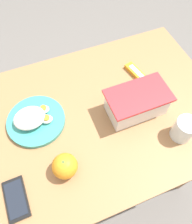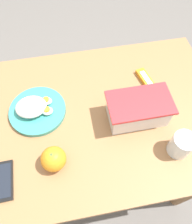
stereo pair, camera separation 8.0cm
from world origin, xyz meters
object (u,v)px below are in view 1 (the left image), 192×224
at_px(food_container, 136,104).
at_px(cell_phone, 16,199).
at_px(candy_bar, 136,73).
at_px(drinking_glass, 184,129).
at_px(orange_fruit, 65,166).
at_px(rice_plate, 34,119).

distance_m(food_container, cell_phone, 0.51).
distance_m(candy_bar, drinking_glass, 0.31).
xyz_separation_m(food_container, cell_phone, (0.49, 0.15, -0.04)).
distance_m(orange_fruit, candy_bar, 0.49).
relative_size(candy_bar, cell_phone, 0.95).
bearing_deg(drinking_glass, candy_bar, -86.71).
distance_m(candy_bar, cell_phone, 0.65).
relative_size(orange_fruit, candy_bar, 0.67).
relative_size(food_container, drinking_glass, 2.52).
distance_m(rice_plate, cell_phone, 0.27).
xyz_separation_m(food_container, drinking_glass, (-0.11, 0.15, -0.00)).
distance_m(food_container, drinking_glass, 0.19).
bearing_deg(orange_fruit, candy_bar, -145.16).
distance_m(food_container, candy_bar, 0.18).
height_order(candy_bar, cell_phone, candy_bar).
xyz_separation_m(rice_plate, drinking_glass, (-0.47, 0.24, 0.02)).
bearing_deg(food_container, cell_phone, 17.50).
relative_size(orange_fruit, drinking_glass, 0.94).
height_order(rice_plate, candy_bar, rice_plate).
height_order(food_container, cell_phone, food_container).
bearing_deg(candy_bar, drinking_glass, 93.29).
bearing_deg(food_container, rice_plate, -13.83).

